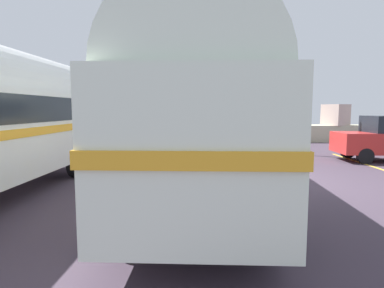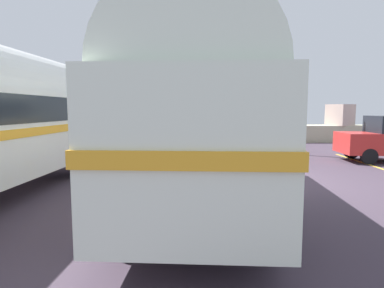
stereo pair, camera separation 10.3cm
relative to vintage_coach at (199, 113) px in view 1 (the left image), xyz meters
name	(u,v)px [view 1 (the left image)]	position (x,y,z in m)	size (l,w,h in m)	color
ground	(275,181)	(2.32, 2.01, -2.04)	(32.00, 26.00, 0.02)	#3E3340
breakwater	(231,132)	(2.42, 13.81, -1.38)	(31.36, 2.20, 2.46)	#B7B394
vintage_coach	(199,113)	(0.00, 0.00, 0.00)	(2.79, 8.68, 3.70)	black
lamp_post	(275,85)	(3.78, 8.12, 1.26)	(0.66, 0.97, 5.83)	#5B5B60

